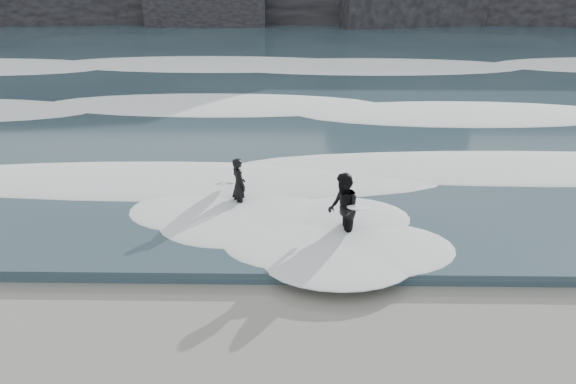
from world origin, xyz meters
name	(u,v)px	position (x,y,z in m)	size (l,w,h in m)	color
ground	(315,382)	(0.00, 0.00, 0.00)	(120.00, 120.00, 0.00)	#8C7653
sea	(303,56)	(0.00, 29.00, 0.15)	(90.00, 52.00, 0.30)	#2D414C
foam_near	(307,169)	(0.00, 9.00, 0.40)	(60.00, 3.20, 0.20)	white
foam_mid	(305,107)	(0.00, 16.00, 0.42)	(60.00, 4.00, 0.24)	white
foam_far	(303,64)	(0.00, 25.00, 0.45)	(60.00, 4.80, 0.30)	white
surfer_left	(236,185)	(-2.04, 6.77, 0.81)	(0.97, 1.79, 1.61)	black
surfer_right	(345,209)	(0.88, 5.00, 0.95)	(1.35, 2.27, 1.88)	black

